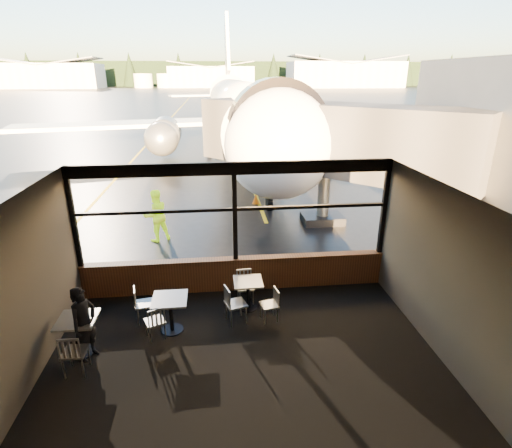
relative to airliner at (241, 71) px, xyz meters
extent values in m
plane|color=black|center=(-1.63, 100.73, -5.74)|extent=(520.00, 520.00, 0.00)
cube|color=black|center=(-1.63, -22.27, -5.73)|extent=(8.00, 6.00, 0.01)
cube|color=#38332D|center=(-1.63, -22.27, -2.24)|extent=(8.00, 6.00, 0.04)
cube|color=#534C42|center=(-5.63, -22.27, -3.99)|extent=(0.04, 6.00, 3.50)
cube|color=#534C42|center=(2.37, -22.27, -3.99)|extent=(0.04, 6.00, 3.50)
cube|color=#534C42|center=(-1.63, -25.27, -3.99)|extent=(8.00, 0.04, 3.50)
cube|color=brown|center=(-1.63, -19.27, -5.29)|extent=(8.00, 0.28, 0.90)
cube|color=black|center=(-1.63, -19.27, -2.39)|extent=(8.00, 0.18, 0.30)
cube|color=black|center=(-5.58, -19.27, -3.54)|extent=(0.12, 0.12, 2.60)
cube|color=black|center=(-1.63, -19.27, -3.54)|extent=(0.12, 0.12, 2.60)
cube|color=black|center=(2.32, -19.27, -3.54)|extent=(0.12, 0.12, 2.60)
cube|color=black|center=(-1.63, -19.27, -3.44)|extent=(8.00, 0.10, 0.08)
imported|color=black|center=(-4.81, -21.74, -4.93)|extent=(0.63, 0.70, 1.61)
imported|color=#BFF219|center=(-4.17, -15.52, -4.82)|extent=(1.12, 1.04, 1.84)
cone|color=orange|center=(-0.27, -11.64, -5.52)|extent=(0.32, 0.32, 0.44)
cylinder|color=silver|center=(-31.63, 162.73, -2.74)|extent=(8.00, 8.00, 6.00)
cylinder|color=silver|center=(-21.63, 162.73, -2.74)|extent=(8.00, 8.00, 6.00)
cylinder|color=silver|center=(-11.63, 162.73, -2.74)|extent=(8.00, 8.00, 6.00)
cube|color=black|center=(-1.63, 190.73, 0.26)|extent=(360.00, 3.00, 12.00)
camera|label=1|loc=(-2.11, -28.85, -0.25)|focal=28.00mm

